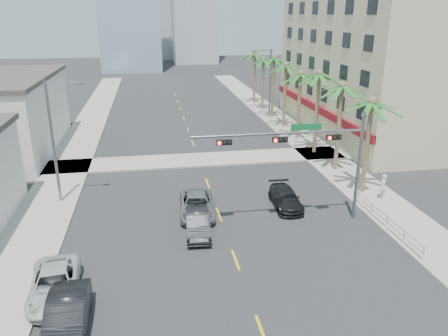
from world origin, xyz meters
name	(u,v)px	position (x,y,z in m)	size (l,w,h in m)	color
ground	(252,303)	(0.00, 0.00, 0.00)	(260.00, 260.00, 0.00)	#262628
sidewalk_right	(327,160)	(12.00, 20.00, 0.07)	(4.00, 120.00, 0.15)	gray
sidewalk_left	(64,174)	(-12.00, 20.00, 0.07)	(4.00, 120.00, 0.15)	gray
sidewalk_cross	(199,160)	(0.00, 22.00, 0.07)	(80.00, 4.00, 0.15)	gray
building_right	(381,66)	(21.99, 30.00, 7.50)	(15.25, 28.00, 15.00)	beige
traffic_signal_mast	(314,150)	(5.78, 7.95, 5.06)	(11.12, 0.54, 7.20)	slate
palm_tree_0	(372,103)	(11.60, 12.00, 7.08)	(4.80, 4.80, 7.80)	brown
palm_tree_1	(342,87)	(11.60, 17.20, 7.43)	(4.80, 4.80, 8.16)	brown
palm_tree_2	(319,74)	(11.60, 22.40, 7.78)	(4.80, 4.80, 8.52)	brown
palm_tree_3	(301,75)	(11.60, 27.60, 7.08)	(4.80, 4.80, 7.80)	brown
palm_tree_4	(286,66)	(11.60, 32.80, 7.43)	(4.80, 4.80, 8.16)	brown
palm_tree_5	(274,59)	(11.60, 38.00, 7.78)	(4.80, 4.80, 8.52)	brown
palm_tree_6	(264,60)	(11.60, 43.20, 7.08)	(4.80, 4.80, 7.80)	brown
palm_tree_7	(255,54)	(11.60, 48.40, 7.43)	(4.80, 4.80, 8.16)	brown
streetlight_left	(55,136)	(-11.00, 14.00, 5.06)	(2.55, 0.25, 9.00)	slate
streetlight_right	(269,80)	(11.00, 38.00, 5.06)	(2.55, 0.25, 9.00)	slate
guardrail	(387,220)	(10.30, 6.00, 0.67)	(0.08, 8.08, 1.00)	silver
car_parked_mid	(67,317)	(-8.36, -0.58, 0.79)	(1.68, 4.81, 1.59)	black
car_parked_far	(55,284)	(-9.40, 2.19, 0.69)	(2.30, 4.99, 1.39)	silver
car_lane_left	(198,224)	(-1.75, 7.51, 0.70)	(1.47, 4.22, 1.39)	black
car_lane_center	(197,205)	(-1.50, 10.29, 0.71)	(2.35, 5.09, 1.41)	#A7A7AB
car_lane_right	(285,198)	(4.95, 10.56, 0.65)	(1.83, 4.49, 1.30)	black
pedestrian	(383,186)	(12.36, 10.42, 1.11)	(0.70, 0.46, 1.92)	silver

